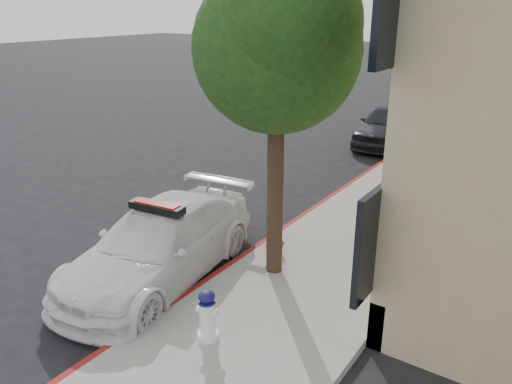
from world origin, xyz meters
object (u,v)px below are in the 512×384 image
object	(u,v)px
police_car	(160,244)
fire_hydrant	(207,316)
traffic_cone	(275,231)
parked_car_mid	(388,124)
parked_car_far	(458,86)

from	to	relation	value
police_car	fire_hydrant	size ratio (longest dim) A/B	6.01
fire_hydrant	traffic_cone	bearing A→B (deg)	87.19
parked_car_mid	parked_car_far	world-z (taller)	parked_car_far
parked_car_far	traffic_cone	bearing A→B (deg)	-83.42
parked_car_mid	traffic_cone	world-z (taller)	parked_car_mid
fire_hydrant	traffic_cone	size ratio (longest dim) A/B	1.33
police_car	parked_car_far	size ratio (longest dim) A/B	1.00
police_car	traffic_cone	size ratio (longest dim) A/B	7.99
police_car	parked_car_far	distance (m)	22.41
parked_car_far	traffic_cone	distance (m)	20.34
police_car	fire_hydrant	bearing A→B (deg)	-36.34
parked_car_mid	traffic_cone	bearing A→B (deg)	-90.12
parked_car_far	traffic_cone	world-z (taller)	parked_car_far
police_car	traffic_cone	world-z (taller)	police_car
parked_car_mid	traffic_cone	size ratio (longest dim) A/B	7.11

